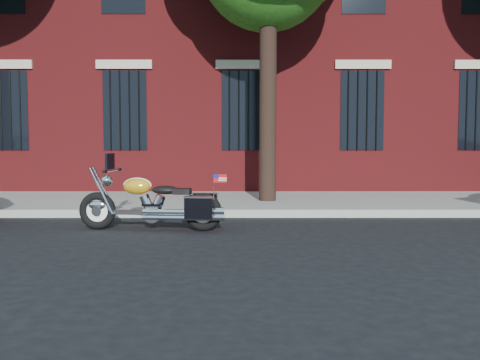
{
  "coord_description": "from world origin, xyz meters",
  "views": [
    {
      "loc": [
        -0.12,
        -8.53,
        1.39
      ],
      "look_at": [
        -0.1,
        0.8,
        0.74
      ],
      "focal_mm": 40.0,
      "sensor_mm": 36.0,
      "label": 1
    }
  ],
  "objects": [
    {
      "name": "curb",
      "position": [
        0.0,
        1.38,
        0.07
      ],
      "size": [
        40.0,
        0.16,
        0.15
      ],
      "primitive_type": "cube",
      "color": "gray",
      "rests_on": "ground"
    },
    {
      "name": "building",
      "position": [
        0.0,
        10.06,
        6.0
      ],
      "size": [
        26.0,
        10.08,
        12.0
      ],
      "color": "maroon",
      "rests_on": "ground"
    },
    {
      "name": "ground",
      "position": [
        0.0,
        0.0,
        0.0
      ],
      "size": [
        120.0,
        120.0,
        0.0
      ],
      "primitive_type": "plane",
      "color": "black",
      "rests_on": "ground"
    },
    {
      "name": "sidewalk",
      "position": [
        0.0,
        3.26,
        0.07
      ],
      "size": [
        40.0,
        3.6,
        0.15
      ],
      "primitive_type": "cube",
      "color": "gray",
      "rests_on": "ground"
    },
    {
      "name": "motorcycle",
      "position": [
        -1.41,
        -0.14,
        0.41
      ],
      "size": [
        2.38,
        0.81,
        1.22
      ],
      "rotation": [
        0.0,
        0.0,
        -0.1
      ],
      "color": "black",
      "rests_on": "ground"
    }
  ]
}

